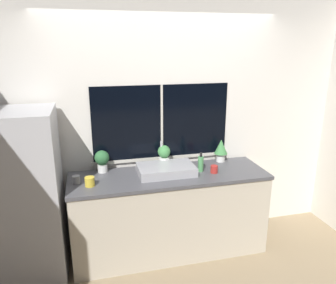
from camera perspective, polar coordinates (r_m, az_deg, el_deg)
The scene contains 13 objects.
ground_plane at distance 3.59m, azimuth 1.51°, elevation -20.88°, with size 14.00×14.00×0.00m, color #937F60.
wall_back at distance 3.61m, azimuth -1.23°, elevation 3.24°, with size 8.00×0.09×2.70m.
wall_right at distance 5.19m, azimuth 19.96°, elevation 6.40°, with size 0.06×7.00×2.70m.
counter at distance 3.59m, azimuth 0.23°, elevation -12.27°, with size 2.05×0.64×0.90m.
refrigerator at distance 3.37m, azimuth -24.47°, elevation -8.86°, with size 0.75×0.67×1.64m.
sink at distance 3.40m, azimuth -0.35°, elevation -4.80°, with size 0.58×0.42×0.29m.
potted_plant_left at distance 3.48m, azimuth -11.42°, elevation -3.04°, with size 0.15×0.15×0.23m.
potted_plant_center at distance 3.57m, azimuth -0.67°, elevation -2.30°, with size 0.14×0.14×0.24m.
potted_plant_right at distance 3.76m, azimuth 9.21°, elevation -1.17°, with size 0.15×0.15×0.26m.
soap_bottle at distance 3.46m, azimuth 5.72°, elevation -3.73°, with size 0.06×0.06×0.21m.
mug_yellow at distance 3.20m, azimuth -13.47°, elevation -6.72°, with size 0.09×0.09×0.09m.
mug_red at distance 3.46m, azimuth 8.04°, elevation -4.71°, with size 0.08×0.08×0.08m.
mug_grey at distance 3.30m, azimuth -15.70°, elevation -6.31°, with size 0.07×0.07×0.08m.
Camera 1 is at (-0.78, -2.74, 2.19)m, focal length 35.00 mm.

